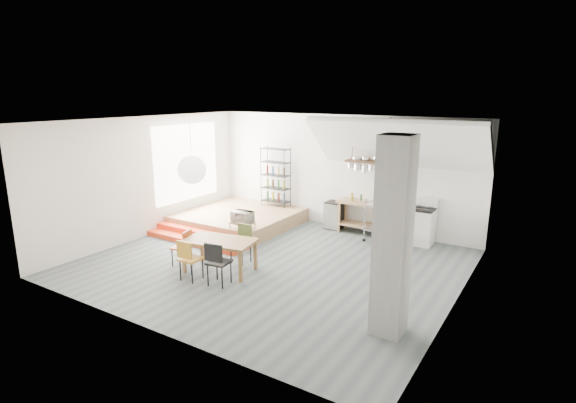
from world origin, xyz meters
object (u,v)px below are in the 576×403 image
Objects in this scene: stove at (422,226)px; rolling_cart at (386,219)px; dining_table at (220,243)px; mini_fridge at (334,215)px.

rolling_cart is (-0.80, -0.46, 0.17)m from stove.
stove is at bearing 41.55° from dining_table.
rolling_cart is 1.79m from mini_fridge.
dining_table is 4.38m from rolling_cart.
dining_table is 4.24m from mini_fridge.
stove is 0.94m from rolling_cart.
rolling_cart is at bearing -150.33° from stove.
mini_fridge is at bearing 178.99° from stove.
stove is 0.72× the size of dining_table.
stove is at bearing -1.01° from mini_fridge.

